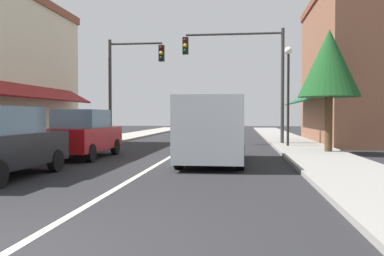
# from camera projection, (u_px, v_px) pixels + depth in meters

# --- Properties ---
(ground_plane) EXTENTS (80.00, 80.00, 0.00)m
(ground_plane) POSITION_uv_depth(u_px,v_px,m) (192.00, 144.00, 22.19)
(ground_plane) COLOR black
(sidewalk_left) EXTENTS (2.60, 56.00, 0.12)m
(sidewalk_left) POSITION_uv_depth(u_px,v_px,m) (94.00, 142.00, 22.84)
(sidewalk_left) COLOR gray
(sidewalk_left) RESTS_ON ground
(sidewalk_right) EXTENTS (2.60, 56.00, 0.12)m
(sidewalk_right) POSITION_uv_depth(u_px,v_px,m) (295.00, 144.00, 21.55)
(sidewalk_right) COLOR gray
(sidewalk_right) RESTS_ON ground
(lane_center_stripe) EXTENTS (0.14, 52.00, 0.01)m
(lane_center_stripe) POSITION_uv_depth(u_px,v_px,m) (192.00, 144.00, 22.19)
(lane_center_stripe) COLOR silver
(lane_center_stripe) RESTS_ON ground
(storefront_right_block) EXTENTS (5.87, 10.20, 8.35)m
(storefront_right_block) POSITION_uv_depth(u_px,v_px,m) (356.00, 69.00, 22.99)
(storefront_right_block) COLOR brown
(storefront_right_block) RESTS_ON ground
(parked_car_second_left) EXTENTS (1.78, 4.10, 1.77)m
(parked_car_second_left) POSITION_uv_depth(u_px,v_px,m) (83.00, 134.00, 14.99)
(parked_car_second_left) COLOR maroon
(parked_car_second_left) RESTS_ON ground
(van_in_lane) EXTENTS (2.02, 5.19, 2.12)m
(van_in_lane) POSITION_uv_depth(u_px,v_px,m) (213.00, 128.00, 13.32)
(van_in_lane) COLOR #B2B7BC
(van_in_lane) RESTS_ON ground
(traffic_signal_mast_arm) EXTENTS (5.34, 0.50, 6.12)m
(traffic_signal_mast_arm) POSITION_uv_depth(u_px,v_px,m) (248.00, 66.00, 21.53)
(traffic_signal_mast_arm) COLOR #333333
(traffic_signal_mast_arm) RESTS_ON ground
(traffic_signal_left_corner) EXTENTS (3.27, 0.50, 5.89)m
(traffic_signal_left_corner) POSITION_uv_depth(u_px,v_px,m) (127.00, 75.00, 23.22)
(traffic_signal_left_corner) COLOR #333333
(traffic_signal_left_corner) RESTS_ON ground
(street_lamp_right_mid) EXTENTS (0.36, 0.36, 4.82)m
(street_lamp_right_mid) POSITION_uv_depth(u_px,v_px,m) (288.00, 80.00, 19.46)
(street_lamp_right_mid) COLOR black
(street_lamp_right_mid) RESTS_ON ground
(tree_right_near) EXTENTS (2.45, 2.45, 5.00)m
(tree_right_near) POSITION_uv_depth(u_px,v_px,m) (329.00, 64.00, 16.31)
(tree_right_near) COLOR #4C331E
(tree_right_near) RESTS_ON ground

